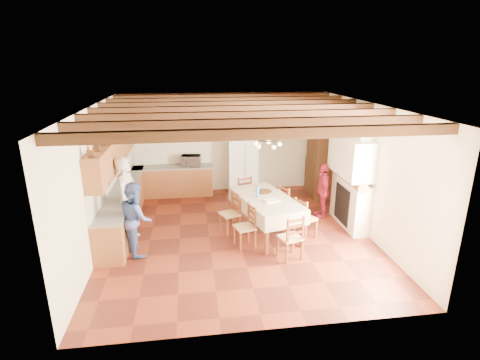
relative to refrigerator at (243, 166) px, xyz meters
name	(u,v)px	position (x,y,z in m)	size (l,w,h in m)	color
floor	(238,235)	(-0.55, -2.83, -0.86)	(6.00, 6.50, 0.02)	#521E15
ceiling	(237,105)	(-0.55, -2.83, 2.16)	(6.00, 6.50, 0.02)	silver
wall_back	(224,143)	(-0.55, 0.43, 0.65)	(6.00, 0.02, 3.00)	#F4ECCB
wall_front	(267,241)	(-0.55, -6.09, 0.65)	(6.00, 0.02, 3.00)	#F4ECCB
wall_left	(96,179)	(-3.56, -2.83, 0.65)	(0.02, 6.50, 3.00)	#F4ECCB
wall_right	(366,168)	(2.46, -2.83, 0.65)	(0.02, 6.50, 3.00)	#F4ECCB
ceiling_beams	(237,109)	(-0.55, -2.83, 2.06)	(6.00, 6.30, 0.16)	#321A10
lower_cabinets_left	(124,207)	(-3.25, -1.78, -0.42)	(0.60, 4.30, 0.86)	brown
lower_cabinets_back	(173,181)	(-2.10, 0.12, -0.42)	(2.30, 0.60, 0.86)	brown
countertop_left	(122,190)	(-3.25, -1.78, 0.03)	(0.62, 4.30, 0.04)	slate
countertop_back	(173,167)	(-2.10, 0.12, 0.03)	(2.34, 0.62, 0.04)	slate
backsplash_left	(109,178)	(-3.54, -1.78, 0.35)	(0.03, 4.30, 0.60)	beige
backsplash_back	(172,154)	(-2.10, 0.41, 0.35)	(2.30, 0.03, 0.60)	beige
upper_cabinets	(113,151)	(-3.38, -1.78, 1.00)	(0.35, 4.20, 0.70)	brown
fireplace	(350,171)	(2.17, -2.63, 0.55)	(0.56, 1.60, 2.80)	#EFE5C7
wall_picture	(274,130)	(1.00, 0.40, 1.00)	(0.34, 0.03, 0.42)	#302617
refrigerator	(243,166)	(0.00, 0.00, 0.00)	(0.85, 0.70, 1.71)	white
hutch	(319,157)	(2.20, -0.42, 0.30)	(0.54, 1.28, 2.32)	#37230F
dining_table	(266,201)	(0.12, -2.81, -0.04)	(1.53, 2.25, 0.90)	silver
chandelier	(267,139)	(0.12, -2.81, 1.40)	(0.47, 0.47, 0.03)	black
chair_left_near	(245,226)	(-0.47, -3.40, -0.37)	(0.42, 0.40, 0.96)	maroon
chair_left_far	(230,213)	(-0.71, -2.63, -0.37)	(0.42, 0.40, 0.96)	maroon
chair_right_near	(306,218)	(0.97, -3.13, -0.37)	(0.42, 0.40, 0.96)	maroon
chair_right_far	(289,203)	(0.82, -2.21, -0.37)	(0.42, 0.40, 0.96)	maroon
chair_end_near	(290,237)	(0.38, -4.01, -0.37)	(0.42, 0.40, 0.96)	maroon
chair_end_far	(248,196)	(-0.12, -1.58, -0.37)	(0.42, 0.40, 0.96)	maroon
person_man	(128,199)	(-2.98, -2.67, 0.11)	(0.70, 0.46, 1.93)	silver
person_woman_blue	(136,218)	(-2.74, -3.34, -0.07)	(0.76, 0.59, 1.56)	#445EA5
person_woman_red	(323,190)	(1.76, -2.03, -0.14)	(0.84, 0.35, 1.43)	#B0213A
microwave	(191,161)	(-1.55, 0.12, 0.20)	(0.56, 0.38, 0.31)	silver
fridge_vase	(246,133)	(0.07, 0.00, 1.01)	(0.30, 0.30, 0.31)	#37230F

